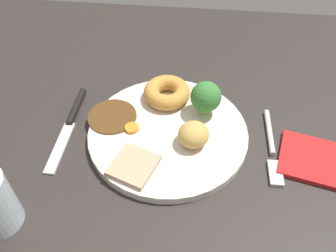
# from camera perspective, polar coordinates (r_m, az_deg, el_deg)

# --- Properties ---
(dining_table) EXTENTS (1.20, 0.84, 0.04)m
(dining_table) POSITION_cam_1_polar(r_m,az_deg,el_deg) (0.60, 2.61, -2.57)
(dining_table) COLOR #2B2623
(dining_table) RESTS_ON ground
(dinner_plate) EXTENTS (0.26, 0.26, 0.01)m
(dinner_plate) POSITION_cam_1_polar(r_m,az_deg,el_deg) (0.58, -0.00, -1.16)
(dinner_plate) COLOR silver
(dinner_plate) RESTS_ON dining_table
(gravy_pool) EXTENTS (0.08, 0.08, 0.00)m
(gravy_pool) POSITION_cam_1_polar(r_m,az_deg,el_deg) (0.60, -8.94, 1.54)
(gravy_pool) COLOR #563819
(gravy_pool) RESTS_ON dinner_plate
(meat_slice_main) EXTENTS (0.08, 0.08, 0.01)m
(meat_slice_main) POSITION_cam_1_polar(r_m,az_deg,el_deg) (0.52, -5.51, -6.32)
(meat_slice_main) COLOR tan
(meat_slice_main) RESTS_ON dinner_plate
(yorkshire_pudding) EXTENTS (0.08, 0.08, 0.03)m
(yorkshire_pudding) POSITION_cam_1_polar(r_m,az_deg,el_deg) (0.62, -0.18, 5.40)
(yorkshire_pudding) COLOR #C68938
(yorkshire_pudding) RESTS_ON dinner_plate
(roast_potato_left) EXTENTS (0.06, 0.06, 0.04)m
(roast_potato_left) POSITION_cam_1_polar(r_m,az_deg,el_deg) (0.54, 4.11, -1.37)
(roast_potato_left) COLOR tan
(roast_potato_left) RESTS_ON dinner_plate
(carrot_coin_front) EXTENTS (0.02, 0.02, 0.01)m
(carrot_coin_front) POSITION_cam_1_polar(r_m,az_deg,el_deg) (0.57, -5.82, -0.33)
(carrot_coin_front) COLOR orange
(carrot_coin_front) RESTS_ON dinner_plate
(broccoli_floret) EXTENTS (0.05, 0.05, 0.06)m
(broccoli_floret) POSITION_cam_1_polar(r_m,az_deg,el_deg) (0.58, 6.09, 4.64)
(broccoli_floret) COLOR #8CB766
(broccoli_floret) RESTS_ON dinner_plate
(fork) EXTENTS (0.02, 0.15, 0.01)m
(fork) POSITION_cam_1_polar(r_m,az_deg,el_deg) (0.58, 16.31, -3.37)
(fork) COLOR silver
(fork) RESTS_ON dining_table
(knife) EXTENTS (0.02, 0.19, 0.01)m
(knife) POSITION_cam_1_polar(r_m,az_deg,el_deg) (0.62, -15.34, 0.85)
(knife) COLOR black
(knife) RESTS_ON dining_table
(folded_napkin) EXTENTS (0.13, 0.11, 0.01)m
(folded_napkin) POSITION_cam_1_polar(r_m,az_deg,el_deg) (0.59, 22.73, -5.14)
(folded_napkin) COLOR red
(folded_napkin) RESTS_ON dining_table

